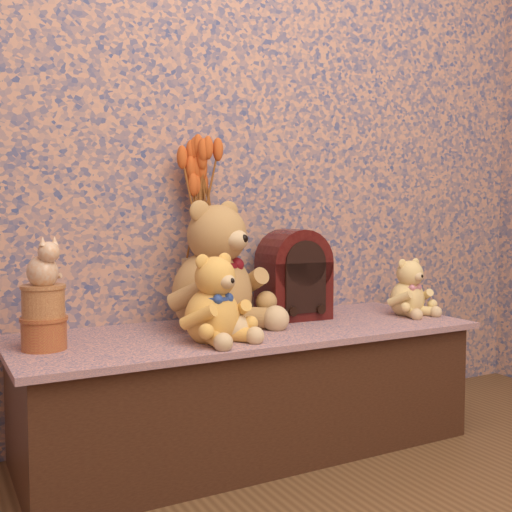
{
  "coord_description": "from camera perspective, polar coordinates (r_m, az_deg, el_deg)",
  "views": [
    {
      "loc": [
        -0.92,
        -0.51,
        0.77
      ],
      "look_at": [
        0.0,
        1.18,
        0.64
      ],
      "focal_mm": 42.89,
      "sensor_mm": 36.0,
      "label": 1
    }
  ],
  "objects": [
    {
      "name": "display_shelf",
      "position": [
        2.05,
        -0.68,
        -12.28
      ],
      "size": [
        1.5,
        0.56,
        0.4
      ],
      "primitive_type": "cube",
      "color": "navy",
      "rests_on": "ground"
    },
    {
      "name": "teddy_large",
      "position": [
        1.99,
        -4.1,
        -0.38
      ],
      "size": [
        0.49,
        0.53,
        0.45
      ],
      "primitive_type": null,
      "rotation": [
        0.0,
        0.0,
        0.42
      ],
      "color": "#AB7642",
      "rests_on": "display_shelf"
    },
    {
      "name": "teddy_medium",
      "position": [
        1.79,
        -4.09,
        -3.57
      ],
      "size": [
        0.29,
        0.32,
        0.28
      ],
      "primitive_type": null,
      "rotation": [
        0.0,
        0.0,
        0.31
      ],
      "color": "gold",
      "rests_on": "display_shelf"
    },
    {
      "name": "teddy_small",
      "position": [
        2.33,
        13.95,
        -2.61
      ],
      "size": [
        0.2,
        0.23,
        0.22
      ],
      "primitive_type": null,
      "rotation": [
        0.0,
        0.0,
        0.09
      ],
      "color": "#D6BA65",
      "rests_on": "display_shelf"
    },
    {
      "name": "cathedral_radio",
      "position": [
        2.18,
        3.51,
        -1.67
      ],
      "size": [
        0.24,
        0.18,
        0.32
      ],
      "primitive_type": null,
      "rotation": [
        0.0,
        0.0,
        -0.04
      ],
      "color": "#3D0B0B",
      "rests_on": "display_shelf"
    },
    {
      "name": "ceramic_vase",
      "position": [
        2.12,
        -5.16,
        -3.2
      ],
      "size": [
        0.17,
        0.17,
        0.22
      ],
      "primitive_type": "cylinder",
      "rotation": [
        0.0,
        0.0,
        0.38
      ],
      "color": "tan",
      "rests_on": "display_shelf"
    },
    {
      "name": "dried_stalks",
      "position": [
        2.1,
        -5.21,
        5.21
      ],
      "size": [
        0.26,
        0.26,
        0.4
      ],
      "primitive_type": null,
      "rotation": [
        0.0,
        0.0,
        0.27
      ],
      "color": "#CD5520",
      "rests_on": "ceramic_vase"
    },
    {
      "name": "biscuit_tin_lower",
      "position": [
        1.79,
        -19.15,
        -6.87
      ],
      "size": [
        0.14,
        0.14,
        0.09
      ],
      "primitive_type": "cylinder",
      "rotation": [
        0.0,
        0.0,
        0.21
      ],
      "color": "#B77B35",
      "rests_on": "display_shelf"
    },
    {
      "name": "biscuit_tin_upper",
      "position": [
        1.77,
        -19.22,
        -4.08
      ],
      "size": [
        0.15,
        0.15,
        0.09
      ],
      "primitive_type": "cylinder",
      "rotation": [
        0.0,
        0.0,
        0.35
      ],
      "color": "tan",
      "rests_on": "biscuit_tin_lower"
    },
    {
      "name": "cat_figurine",
      "position": [
        1.76,
        -19.3,
        -0.44
      ],
      "size": [
        0.13,
        0.14,
        0.14
      ],
      "primitive_type": null,
      "rotation": [
        0.0,
        0.0,
        0.37
      ],
      "color": "silver",
      "rests_on": "biscuit_tin_upper"
    }
  ]
}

